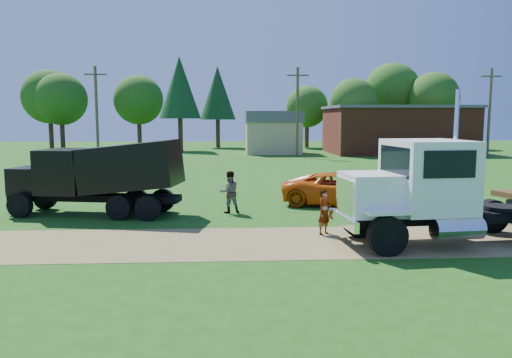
{
  "coord_description": "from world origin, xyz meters",
  "views": [
    {
      "loc": [
        -1.0,
        -15.56,
        3.97
      ],
      "look_at": [
        0.06,
        3.66,
        1.6
      ],
      "focal_mm": 35.0,
      "sensor_mm": 36.0,
      "label": 1
    }
  ],
  "objects": [
    {
      "name": "spectator_b",
      "position": [
        -0.97,
        5.08,
        0.88
      ],
      "size": [
        0.99,
        0.85,
        1.76
      ],
      "primitive_type": "imported",
      "rotation": [
        0.0,
        0.0,
        3.37
      ],
      "color": "#999999",
      "rests_on": "ground"
    },
    {
      "name": "ground",
      "position": [
        0.0,
        0.0,
        0.0
      ],
      "size": [
        140.0,
        140.0,
        0.0
      ],
      "primitive_type": "plane",
      "color": "#1F470F",
      "rests_on": "ground"
    },
    {
      "name": "dirt_track",
      "position": [
        0.0,
        0.0,
        0.01
      ],
      "size": [
        120.0,
        4.2,
        0.01
      ],
      "primitive_type": "cube",
      "color": "brown",
      "rests_on": "ground"
    },
    {
      "name": "utility_poles",
      "position": [
        6.0,
        35.0,
        4.71
      ],
      "size": [
        42.2,
        0.28,
        9.0
      ],
      "color": "#453727",
      "rests_on": "ground"
    },
    {
      "name": "spectator_a",
      "position": [
        2.25,
        0.97,
        0.79
      ],
      "size": [
        0.68,
        0.66,
        1.57
      ],
      "primitive_type": "imported",
      "rotation": [
        0.0,
        0.0,
        0.73
      ],
      "color": "#999999",
      "rests_on": "ground"
    },
    {
      "name": "tree_row",
      "position": [
        2.54,
        49.81,
        6.69
      ],
      "size": [
        56.05,
        14.76,
        11.53
      ],
      "color": "#351F15",
      "rests_on": "ground"
    },
    {
      "name": "tan_shed",
      "position": [
        4.0,
        40.0,
        2.42
      ],
      "size": [
        6.2,
        5.4,
        4.7
      ],
      "color": "tan",
      "rests_on": "ground"
    },
    {
      "name": "brick_building",
      "position": [
        18.0,
        40.0,
        2.66
      ],
      "size": [
        15.4,
        10.4,
        5.3
      ],
      "color": "brown",
      "rests_on": "ground"
    },
    {
      "name": "orange_pickup",
      "position": [
        4.13,
        6.56,
        0.74
      ],
      "size": [
        5.84,
        4.05,
        1.48
      ],
      "primitive_type": "imported",
      "rotation": [
        0.0,
        0.0,
        1.24
      ],
      "color": "#D25309",
      "rests_on": "ground"
    },
    {
      "name": "white_semi_tractor",
      "position": [
        5.29,
        -0.47,
        1.66
      ],
      "size": [
        8.2,
        3.35,
        4.87
      ],
      "rotation": [
        0.0,
        0.0,
        0.09
      ],
      "color": "black",
      "rests_on": "ground"
    },
    {
      "name": "black_dump_truck",
      "position": [
        -6.21,
        4.97,
        1.71
      ],
      "size": [
        7.32,
        3.32,
        3.11
      ],
      "rotation": [
        0.0,
        0.0,
        -0.18
      ],
      "color": "black",
      "rests_on": "ground"
    }
  ]
}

